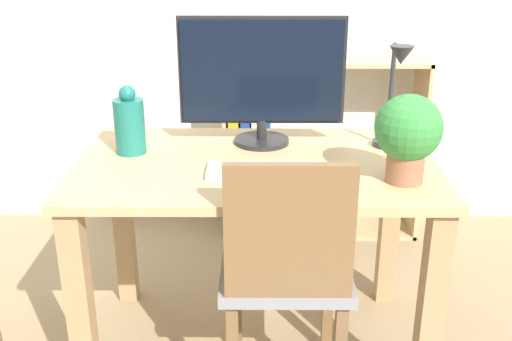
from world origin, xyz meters
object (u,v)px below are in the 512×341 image
Objects in this scene: vase at (129,124)px; potted_plant at (408,133)px; keyboard at (267,171)px; desk_lamp at (395,87)px; bookshelf at (283,151)px; chair at (286,268)px; monitor at (262,76)px.

potted_plant reaches higher than vase.
keyboard is 1.62× the size of vase.
potted_plant is (-0.01, -0.27, -0.07)m from desk_lamp.
vase reaches higher than bookshelf.
potted_plant is (0.41, -0.06, 0.14)m from keyboard.
bookshelf is at bearing 111.34° from desk_lamp.
vase is at bearing -178.93° from desk_lamp.
chair reaches higher than keyboard.
desk_lamp is 1.05m from bookshelf.
vase is at bearing 138.48° from chair.
vase is at bearing -122.40° from bookshelf.
vase is (-0.44, -0.11, -0.14)m from monitor.
monitor is at bearing 91.00° from chair.
chair is (0.52, -0.34, -0.35)m from vase.
desk_lamp reaches higher than chair.
potted_plant is (0.43, -0.36, -0.09)m from monitor.
chair is at bearing -135.97° from desk_lamp.
keyboard is at bearing -86.79° from monitor.
chair is at bearing -68.91° from keyboard.
keyboard is 0.30m from chair.
desk_lamp reaches higher than potted_plant.
monitor is 0.45m from desk_lamp.
potted_plant is 0.28× the size of bookshelf.
desk_lamp reaches higher than bookshelf.
vase is at bearing -166.54° from monitor.
monitor is 0.38m from keyboard.
bookshelf is (0.55, 0.87, -0.40)m from vase.
keyboard is 0.39× the size of bookshelf.
monitor is 1.52× the size of keyboard.
keyboard is at bearing -154.15° from desk_lamp.
desk_lamp is 0.38× the size of bookshelf.
bookshelf reaches higher than chair.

